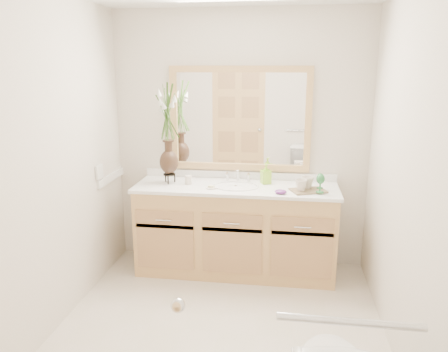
% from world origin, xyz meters
% --- Properties ---
extents(floor, '(2.60, 2.60, 0.00)m').
position_xyz_m(floor, '(0.00, 0.00, 0.00)').
color(floor, beige).
rests_on(floor, ground).
extents(wall_back, '(2.40, 0.02, 2.40)m').
position_xyz_m(wall_back, '(0.00, 1.30, 1.20)').
color(wall_back, silver).
rests_on(wall_back, floor).
extents(wall_front, '(2.40, 0.02, 2.40)m').
position_xyz_m(wall_front, '(0.00, -1.30, 1.20)').
color(wall_front, silver).
rests_on(wall_front, floor).
extents(wall_left, '(0.02, 2.60, 2.40)m').
position_xyz_m(wall_left, '(-1.20, 0.00, 1.20)').
color(wall_left, silver).
rests_on(wall_left, floor).
extents(wall_right, '(0.02, 2.60, 2.40)m').
position_xyz_m(wall_right, '(1.20, 0.00, 1.20)').
color(wall_right, silver).
rests_on(wall_right, floor).
extents(vanity, '(1.80, 0.55, 0.80)m').
position_xyz_m(vanity, '(0.00, 1.01, 0.40)').
color(vanity, tan).
rests_on(vanity, floor).
extents(counter, '(1.84, 0.57, 0.03)m').
position_xyz_m(counter, '(0.00, 1.01, 0.82)').
color(counter, white).
rests_on(counter, vanity).
extents(sink, '(0.38, 0.34, 0.23)m').
position_xyz_m(sink, '(0.00, 1.00, 0.78)').
color(sink, white).
rests_on(sink, counter).
extents(mirror, '(1.32, 0.04, 0.97)m').
position_xyz_m(mirror, '(0.00, 1.28, 1.41)').
color(mirror, white).
rests_on(mirror, wall_back).
extents(switch_plate, '(0.02, 0.12, 0.12)m').
position_xyz_m(switch_plate, '(-1.19, 0.76, 0.98)').
color(switch_plate, white).
rests_on(switch_plate, wall_left).
extents(door, '(0.80, 0.03, 2.00)m').
position_xyz_m(door, '(-0.30, -1.29, 1.00)').
color(door, tan).
rests_on(door, floor).
extents(grab_bar, '(0.55, 0.03, 0.03)m').
position_xyz_m(grab_bar, '(0.70, -1.27, 0.95)').
color(grab_bar, silver).
rests_on(grab_bar, wall_front).
extents(flower_vase, '(0.20, 0.20, 0.83)m').
position_xyz_m(flower_vase, '(-0.63, 1.04, 1.39)').
color(flower_vase, black).
rests_on(flower_vase, counter).
extents(tumbler, '(0.06, 0.06, 0.08)m').
position_xyz_m(tumbler, '(-0.44, 1.02, 0.87)').
color(tumbler, beige).
rests_on(tumbler, counter).
extents(soap_dish, '(0.09, 0.09, 0.03)m').
position_xyz_m(soap_dish, '(-0.21, 0.89, 0.84)').
color(soap_dish, beige).
rests_on(soap_dish, counter).
extents(soap_bottle, '(0.10, 0.10, 0.17)m').
position_xyz_m(soap_bottle, '(0.26, 1.14, 0.91)').
color(soap_bottle, '#99DB33').
rests_on(soap_bottle, counter).
extents(purple_dish, '(0.11, 0.09, 0.04)m').
position_xyz_m(purple_dish, '(0.41, 0.82, 0.85)').
color(purple_dish, '#632674').
rests_on(purple_dish, counter).
extents(tray, '(0.34, 0.29, 0.01)m').
position_xyz_m(tray, '(0.64, 0.93, 0.84)').
color(tray, brown).
rests_on(tray, counter).
extents(mug_left, '(0.13, 0.12, 0.10)m').
position_xyz_m(mug_left, '(0.58, 0.90, 0.90)').
color(mug_left, beige).
rests_on(mug_left, tray).
extents(mug_right, '(0.13, 0.12, 0.11)m').
position_xyz_m(mug_right, '(0.63, 0.99, 0.90)').
color(mug_right, beige).
rests_on(mug_right, tray).
extents(goblet_front, '(0.07, 0.07, 0.16)m').
position_xyz_m(goblet_front, '(0.74, 0.86, 0.95)').
color(goblet_front, '#257136').
rests_on(goblet_front, tray).
extents(goblet_back, '(0.06, 0.06, 0.14)m').
position_xyz_m(goblet_back, '(0.74, 0.99, 0.94)').
color(goblet_back, '#257136').
rests_on(goblet_back, tray).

